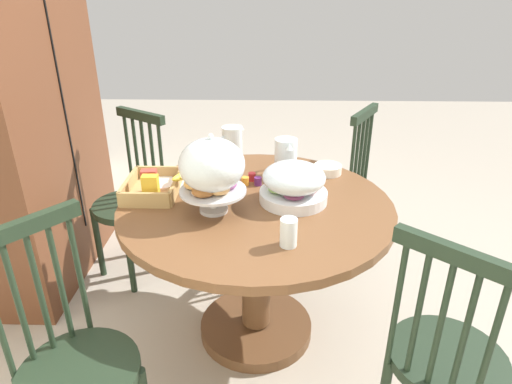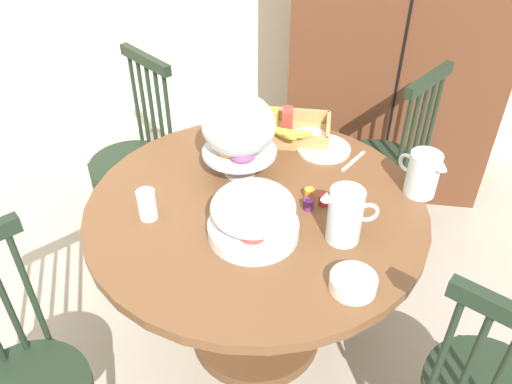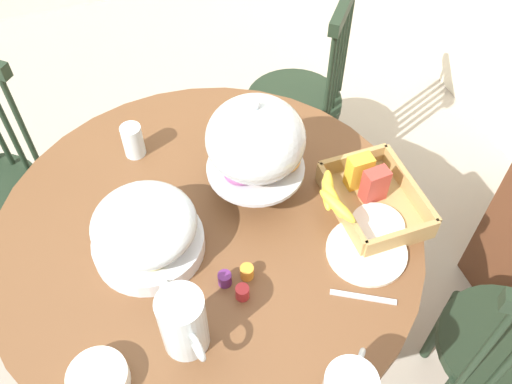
{
  "view_description": "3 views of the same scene",
  "coord_description": "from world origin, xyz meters",
  "px_view_note": "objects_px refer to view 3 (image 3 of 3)",
  "views": [
    {
      "loc": [
        -1.66,
        0.13,
        1.63
      ],
      "look_at": [
        0.11,
        0.17,
        0.79
      ],
      "focal_mm": 31.42,
      "sensor_mm": 36.0,
      "label": 1
    },
    {
      "loc": [
        0.31,
        -1.24,
        1.89
      ],
      "look_at": [
        0.11,
        0.17,
        0.79
      ],
      "focal_mm": 36.22,
      "sensor_mm": 36.0,
      "label": 2
    },
    {
      "loc": [
        1.0,
        0.0,
        2.01
      ],
      "look_at": [
        0.11,
        0.32,
        0.84
      ],
      "focal_mm": 38.77,
      "sensor_mm": 36.0,
      "label": 3
    }
  ],
  "objects_px": {
    "windsor_chair_facing_door": "(505,355)",
    "milk_pitcher": "(183,325)",
    "windsor_chair_far_side": "(299,103)",
    "cereal_bowl": "(97,379)",
    "fruit_platter_covered": "(145,231)",
    "china_plate_large": "(365,251)",
    "china_plate_small": "(377,225)",
    "dining_table": "(211,268)",
    "cereal_basket": "(366,196)",
    "drinking_glass": "(132,141)",
    "pastry_stand_with_dome": "(255,143)"
  },
  "relations": [
    {
      "from": "windsor_chair_far_side",
      "to": "cereal_bowl",
      "type": "bearing_deg",
      "value": -42.5
    },
    {
      "from": "windsor_chair_far_side",
      "to": "china_plate_small",
      "type": "height_order",
      "value": "windsor_chair_far_side"
    },
    {
      "from": "fruit_platter_covered",
      "to": "china_plate_large",
      "type": "height_order",
      "value": "fruit_platter_covered"
    },
    {
      "from": "dining_table",
      "to": "fruit_platter_covered",
      "type": "relative_size",
      "value": 4.04
    },
    {
      "from": "drinking_glass",
      "to": "windsor_chair_facing_door",
      "type": "bearing_deg",
      "value": 44.47
    },
    {
      "from": "pastry_stand_with_dome",
      "to": "drinking_glass",
      "type": "xyz_separation_m",
      "value": [
        -0.27,
        -0.31,
        -0.14
      ]
    },
    {
      "from": "fruit_platter_covered",
      "to": "drinking_glass",
      "type": "height_order",
      "value": "fruit_platter_covered"
    },
    {
      "from": "fruit_platter_covered",
      "to": "china_plate_small",
      "type": "relative_size",
      "value": 2.0
    },
    {
      "from": "china_plate_small",
      "to": "drinking_glass",
      "type": "distance_m",
      "value": 0.77
    },
    {
      "from": "china_plate_small",
      "to": "fruit_platter_covered",
      "type": "bearing_deg",
      "value": -103.37
    },
    {
      "from": "cereal_basket",
      "to": "china_plate_large",
      "type": "height_order",
      "value": "cereal_basket"
    },
    {
      "from": "pastry_stand_with_dome",
      "to": "china_plate_small",
      "type": "height_order",
      "value": "pastry_stand_with_dome"
    },
    {
      "from": "windsor_chair_far_side",
      "to": "cereal_basket",
      "type": "height_order",
      "value": "windsor_chair_far_side"
    },
    {
      "from": "cereal_basket",
      "to": "cereal_bowl",
      "type": "bearing_deg",
      "value": -72.02
    },
    {
      "from": "dining_table",
      "to": "china_plate_small",
      "type": "distance_m",
      "value": 0.53
    },
    {
      "from": "pastry_stand_with_dome",
      "to": "cereal_bowl",
      "type": "height_order",
      "value": "pastry_stand_with_dome"
    },
    {
      "from": "windsor_chair_facing_door",
      "to": "cereal_basket",
      "type": "height_order",
      "value": "windsor_chair_facing_door"
    },
    {
      "from": "windsor_chair_far_side",
      "to": "fruit_platter_covered",
      "type": "height_order",
      "value": "windsor_chair_far_side"
    },
    {
      "from": "windsor_chair_far_side",
      "to": "cereal_bowl",
      "type": "height_order",
      "value": "windsor_chair_far_side"
    },
    {
      "from": "pastry_stand_with_dome",
      "to": "fruit_platter_covered",
      "type": "distance_m",
      "value": 0.37
    },
    {
      "from": "fruit_platter_covered",
      "to": "cereal_basket",
      "type": "relative_size",
      "value": 0.95
    },
    {
      "from": "milk_pitcher",
      "to": "pastry_stand_with_dome",
      "type": "bearing_deg",
      "value": 141.2
    },
    {
      "from": "windsor_chair_facing_door",
      "to": "milk_pitcher",
      "type": "distance_m",
      "value": 0.98
    },
    {
      "from": "cereal_bowl",
      "to": "china_plate_small",
      "type": "bearing_deg",
      "value": 102.42
    },
    {
      "from": "windsor_chair_far_side",
      "to": "china_plate_small",
      "type": "relative_size",
      "value": 6.5
    },
    {
      "from": "fruit_platter_covered",
      "to": "drinking_glass",
      "type": "xyz_separation_m",
      "value": [
        -0.37,
        0.04,
        -0.03
      ]
    },
    {
      "from": "pastry_stand_with_dome",
      "to": "milk_pitcher",
      "type": "distance_m",
      "value": 0.52
    },
    {
      "from": "fruit_platter_covered",
      "to": "milk_pitcher",
      "type": "bearing_deg",
      "value": 4.99
    },
    {
      "from": "dining_table",
      "to": "china_plate_small",
      "type": "height_order",
      "value": "china_plate_small"
    },
    {
      "from": "cereal_bowl",
      "to": "drinking_glass",
      "type": "distance_m",
      "value": 0.73
    },
    {
      "from": "cereal_basket",
      "to": "cereal_bowl",
      "type": "xyz_separation_m",
      "value": [
        0.26,
        -0.81,
        -0.02
      ]
    },
    {
      "from": "cereal_basket",
      "to": "china_plate_large",
      "type": "xyz_separation_m",
      "value": [
        0.15,
        -0.07,
        -0.04
      ]
    },
    {
      "from": "dining_table",
      "to": "windsor_chair_far_side",
      "type": "relative_size",
      "value": 1.24
    },
    {
      "from": "china_plate_large",
      "to": "china_plate_small",
      "type": "bearing_deg",
      "value": 134.36
    },
    {
      "from": "dining_table",
      "to": "windsor_chair_facing_door",
      "type": "relative_size",
      "value": 1.24
    },
    {
      "from": "pastry_stand_with_dome",
      "to": "drinking_glass",
      "type": "distance_m",
      "value": 0.43
    },
    {
      "from": "china_plate_small",
      "to": "windsor_chair_far_side",
      "type": "bearing_deg",
      "value": 170.84
    },
    {
      "from": "cereal_basket",
      "to": "windsor_chair_far_side",
      "type": "bearing_deg",
      "value": 170.42
    },
    {
      "from": "windsor_chair_far_side",
      "to": "pastry_stand_with_dome",
      "type": "bearing_deg",
      "value": -34.22
    },
    {
      "from": "fruit_platter_covered",
      "to": "china_plate_large",
      "type": "relative_size",
      "value": 1.36
    },
    {
      "from": "windsor_chair_far_side",
      "to": "milk_pitcher",
      "type": "xyz_separation_m",
      "value": [
        1.0,
        -0.73,
        0.37
      ]
    },
    {
      "from": "china_plate_large",
      "to": "cereal_bowl",
      "type": "relative_size",
      "value": 1.57
    },
    {
      "from": "fruit_platter_covered",
      "to": "windsor_chair_far_side",
      "type": "bearing_deg",
      "value": 133.16
    },
    {
      "from": "cereal_basket",
      "to": "dining_table",
      "type": "bearing_deg",
      "value": -99.2
    },
    {
      "from": "cereal_basket",
      "to": "cereal_bowl",
      "type": "height_order",
      "value": "cereal_basket"
    },
    {
      "from": "cereal_basket",
      "to": "cereal_bowl",
      "type": "distance_m",
      "value": 0.86
    },
    {
      "from": "drinking_glass",
      "to": "dining_table",
      "type": "bearing_deg",
      "value": 19.92
    },
    {
      "from": "milk_pitcher",
      "to": "china_plate_large",
      "type": "height_order",
      "value": "milk_pitcher"
    },
    {
      "from": "dining_table",
      "to": "cereal_basket",
      "type": "relative_size",
      "value": 3.83
    },
    {
      "from": "china_plate_small",
      "to": "drinking_glass",
      "type": "xyz_separation_m",
      "value": [
        -0.51,
        -0.58,
        0.04
      ]
    }
  ]
}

